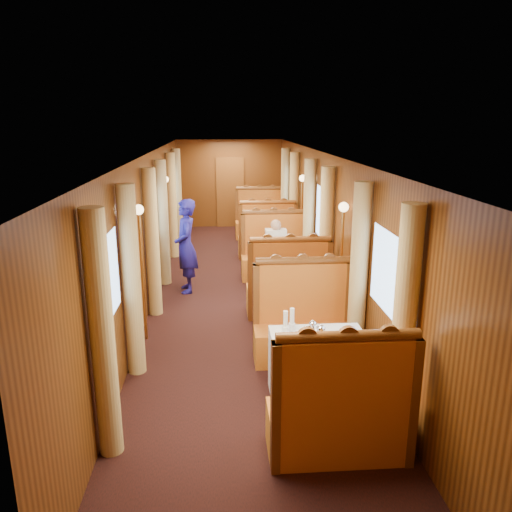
{
  "coord_description": "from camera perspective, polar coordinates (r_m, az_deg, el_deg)",
  "views": [
    {
      "loc": [
        -0.31,
        -8.47,
        3.05
      ],
      "look_at": [
        0.22,
        -1.2,
        1.05
      ],
      "focal_mm": 35.0,
      "sensor_mm": 36.0,
      "label": 1
    }
  ],
  "objects": [
    {
      "name": "curtain_right_mid_a",
      "position": [
        8.09,
        7.98,
        1.79
      ],
      "size": [
        0.22,
        0.22,
        2.35
      ],
      "primitive_type": "cylinder",
      "color": "tan",
      "rests_on": "floor"
    },
    {
      "name": "rose_vase_mid",
      "position": [
        8.76,
        2.93,
        1.3
      ],
      "size": [
        0.06,
        0.06,
        0.36
      ],
      "rotation": [
        0.0,
        0.0,
        -0.09
      ],
      "color": "silver",
      "rests_on": "table_mid"
    },
    {
      "name": "table_near",
      "position": [
        5.74,
        7.11,
        -12.57
      ],
      "size": [
        1.05,
        0.72,
        0.75
      ],
      "primitive_type": "cube",
      "color": "white",
      "rests_on": "floor"
    },
    {
      "name": "doorway_far",
      "position": [
        14.58,
        -2.96,
        7.26
      ],
      "size": [
        0.8,
        0.04,
        2.0
      ],
      "primitive_type": "cube",
      "color": "brown",
      "rests_on": "floor"
    },
    {
      "name": "teapot_left",
      "position": [
        5.42,
        5.73,
        -9.1
      ],
      "size": [
        0.17,
        0.14,
        0.13
      ],
      "primitive_type": null,
      "rotation": [
        0.0,
        0.0,
        0.08
      ],
      "color": "silver",
      "rests_on": "tea_tray"
    },
    {
      "name": "steward",
      "position": [
        9.05,
        -8.01,
        1.11
      ],
      "size": [
        0.49,
        0.67,
        1.7
      ],
      "primitive_type": "imported",
      "rotation": [
        0.0,
        0.0,
        -1.42
      ],
      "color": "navy",
      "rests_on": "floor"
    },
    {
      "name": "cup_outboard",
      "position": [
        5.67,
        4.13,
        -7.48
      ],
      "size": [
        0.08,
        0.08,
        0.26
      ],
      "rotation": [
        0.0,
        0.0,
        0.42
      ],
      "color": "white",
      "rests_on": "table_near"
    },
    {
      "name": "banquette_far_fwd",
      "position": [
        11.31,
        1.29,
        1.93
      ],
      "size": [
        1.3,
        0.55,
        1.34
      ],
      "color": "#AE3C13",
      "rests_on": "floor"
    },
    {
      "name": "curtain_left_near_a",
      "position": [
        4.71,
        -17.16,
        -8.86
      ],
      "size": [
        0.22,
        0.22,
        2.35
      ],
      "primitive_type": "cylinder",
      "color": "tan",
      "rests_on": "floor"
    },
    {
      "name": "window_left_mid",
      "position": [
        8.7,
        -11.93,
        4.41
      ],
      "size": [
        0.01,
        1.2,
        0.9
      ],
      "primitive_type": null,
      "rotation": [
        1.57,
        0.0,
        1.57
      ],
      "color": "#86ADDE",
      "rests_on": "wall_left"
    },
    {
      "name": "cup_inboard",
      "position": [
        5.59,
        3.39,
        -7.82
      ],
      "size": [
        0.08,
        0.08,
        0.26
      ],
      "rotation": [
        0.0,
        0.0,
        0.24
      ],
      "color": "white",
      "rests_on": "table_near"
    },
    {
      "name": "wall_far",
      "position": [
        14.58,
        -2.98,
        8.25
      ],
      "size": [
        3.0,
        0.01,
        2.5
      ],
      "primitive_type": null,
      "rotation": [
        1.57,
        0.0,
        0.0
      ],
      "color": "brown",
      "rests_on": "floor"
    },
    {
      "name": "ceiling",
      "position": [
        8.49,
        -2.14,
        11.62
      ],
      "size": [
        3.0,
        12.0,
        0.01
      ],
      "primitive_type": null,
      "rotation": [
        3.14,
        0.0,
        0.0
      ],
      "color": "silver",
      "rests_on": "wall_left"
    },
    {
      "name": "banquette_mid_aft",
      "position": [
        9.9,
        2.1,
        -0.05
      ],
      "size": [
        1.3,
        0.55,
        1.34
      ],
      "color": "#AE3C13",
      "rests_on": "floor"
    },
    {
      "name": "wall_left",
      "position": [
        8.74,
        -11.95,
        3.12
      ],
      "size": [
        0.01,
        12.0,
        2.5
      ],
      "primitive_type": null,
      "rotation": [
        1.57,
        0.0,
        1.57
      ],
      "color": "brown",
      "rests_on": "floor"
    },
    {
      "name": "sconce_left_fore",
      "position": [
        7.01,
        -13.03,
        1.18
      ],
      "size": [
        0.14,
        0.14,
        1.95
      ],
      "color": "#BF8C3F",
      "rests_on": "floor"
    },
    {
      "name": "window_right_mid",
      "position": [
        8.8,
        7.67,
        4.74
      ],
      "size": [
        0.01,
        1.2,
        0.9
      ],
      "primitive_type": null,
      "rotation": [
        1.57,
        0.0,
        -1.57
      ],
      "color": "#86ADDE",
      "rests_on": "wall_right"
    },
    {
      "name": "curtain_left_mid_a",
      "position": [
        7.98,
        -11.78,
        1.43
      ],
      "size": [
        0.22,
        0.22,
        2.35
      ],
      "primitive_type": "cylinder",
      "color": "tan",
      "rests_on": "floor"
    },
    {
      "name": "floor",
      "position": [
        9.01,
        -1.98,
        -4.46
      ],
      "size": [
        3.0,
        12.0,
        0.01
      ],
      "primitive_type": null,
      "color": "black",
      "rests_on": "ground"
    },
    {
      "name": "rose_vase_far",
      "position": [
        12.21,
        0.93,
        5.35
      ],
      "size": [
        0.06,
        0.06,
        0.36
      ],
      "rotation": [
        0.0,
        0.0,
        0.18
      ],
      "color": "silver",
      "rests_on": "table_far"
    },
    {
      "name": "table_far",
      "position": [
        12.31,
        0.85,
        2.8
      ],
      "size": [
        1.05,
        0.72,
        0.75
      ],
      "primitive_type": "cube",
      "color": "white",
      "rests_on": "floor"
    },
    {
      "name": "sconce_right_fore",
      "position": [
        7.13,
        9.81,
        1.6
      ],
      "size": [
        0.14,
        0.14,
        1.95
      ],
      "color": "#BF8C3F",
      "rests_on": "floor"
    },
    {
      "name": "sconce_right_aft",
      "position": [
        10.49,
        5.27,
        6.15
      ],
      "size": [
        0.14,
        0.14,
        1.95
      ],
      "color": "#BF8C3F",
      "rests_on": "floor"
    },
    {
      "name": "curtain_right_far_a",
      "position": [
        11.47,
        4.36,
        5.9
      ],
      "size": [
        0.22,
        0.22,
        2.35
      ],
      "primitive_type": "cylinder",
      "color": "tan",
      "rests_on": "floor"
    },
    {
      "name": "wall_near",
      "position": [
        3.07,
        2.56,
        -20.62
      ],
      "size": [
        3.0,
        0.01,
        2.5
      ],
      "primitive_type": null,
      "rotation": [
        -1.57,
        0.0,
        0.0
      ],
      "color": "brown",
      "rests_on": "floor"
    },
    {
      "name": "table_mid",
      "position": [
        8.94,
        2.8,
        -2.08
      ],
      "size": [
        1.05,
        0.72,
        0.75
      ],
      "primitive_type": "cube",
      "color": "white",
      "rests_on": "floor"
    },
    {
      "name": "window_left_far",
      "position": [
        12.13,
        -9.8,
        7.55
      ],
      "size": [
        0.01,
        1.2,
        0.9
      ],
      "primitive_type": null,
      "rotation": [
        1.57,
        0.0,
        1.57
      ],
      "color": "#86ADDE",
      "rests_on": "wall_left"
    },
    {
      "name": "teapot_right",
      "position": [
        5.47,
        7.4,
        -8.91
      ],
      "size": [
        0.2,
        0.18,
        0.13
      ],
      "primitive_type": null,
      "rotation": [
        0.0,
        0.0,
        -0.43
      ],
      "color": "silver",
      "rests_on": "tea_tray"
    },
    {
      "name": "tea_tray",
      "position": [
        5.54,
        6.21,
        -9.22
      ],
      "size": [
        0.37,
        0.31,
        0.01
      ],
      "primitive_type": "cube",
      "rotation": [
        0.0,
        0.0,
        -0.15
      ],
      "color": "silver",
      "rests_on": "table_near"
    },
    {
      "name": "window_right_near",
      "position": [
        5.52,
        14.99,
        -2.07
      ],
      "size": [
        0.01,
        1.2,
        0.9
      ],
      "primitive_type": null,
      "rotation": [
        1.57,
        0.0,
        -1.57
      ],
      "color": "#86ADDE",
      "rests_on": "wall_right"
    },
    {
      "name": "curtain_right_mid_b",
      "position": [
        9.59,
        6.05,
        3.98
      ],
      "size": [
        0.22,
        0.22,
        2.35
      ],
      "primitive_type": "cylinder",
      "color": "tan",
      "rests_on": "floor"
    },
    {
      "name": "curtain_left_far_a",
      "position": [
        11.39,
        -9.58,
        5.67
      ],
      "size": [
        0.22,
        0.22,
        2.35
      ],
      "primitive_type": "cylinder",
      "color": "tan",
      "rests_on": "floor"
    },
    {
      "name": "curtain_left_mid_b",
      "position": [
        9.5,
        -10.61,
        3.7
      ],
      "size": [
        0.22,
        0.22,
        2.35
      ],
      "primitive_type": "cylinder",
      "color": "tan",
      "rests_on": "floor"
    },
    {
      "name": "fruit_plate",
      "position": [
        5.55,
        10.88,
        -9.24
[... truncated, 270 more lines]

